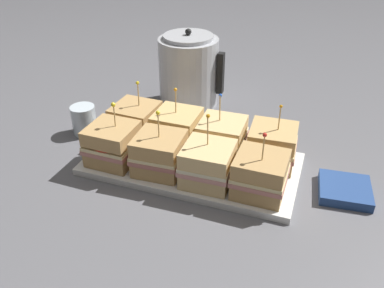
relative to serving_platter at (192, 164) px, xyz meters
The scene contains 13 objects.
ground_plane 0.01m from the serving_platter, ahead, with size 6.00×6.00×0.00m, color slate.
serving_platter is the anchor object (origin of this frame).
sandwich_front_far_left 0.21m from the serving_platter, 161.84° to the right, with size 0.12×0.12×0.16m.
sandwich_front_center_left 0.10m from the serving_platter, 135.99° to the right, with size 0.13×0.13×0.17m.
sandwich_front_center_right 0.11m from the serving_platter, 45.90° to the right, with size 0.12×0.12×0.18m.
sandwich_front_far_right 0.21m from the serving_platter, 19.03° to the right, with size 0.12×0.12×0.16m.
sandwich_back_far_left 0.21m from the serving_platter, 161.87° to the left, with size 0.13×0.13×0.17m.
sandwich_back_center_left 0.11m from the serving_platter, 136.14° to the left, with size 0.12×0.12×0.17m.
sandwich_back_center_right 0.11m from the serving_platter, 46.88° to the left, with size 0.12×0.12×0.17m.
sandwich_back_far_right 0.21m from the serving_platter, 18.49° to the left, with size 0.13×0.13×0.17m.
kettle_steel 0.39m from the serving_platter, 111.30° to the left, with size 0.22×0.19×0.26m.
drinking_glass 0.37m from the serving_platter, behind, with size 0.07×0.07×0.09m.
napkin_stack 0.38m from the serving_platter, ahead, with size 0.13×0.13×0.02m.
Camera 1 is at (0.29, -0.82, 0.61)m, focal length 38.00 mm.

